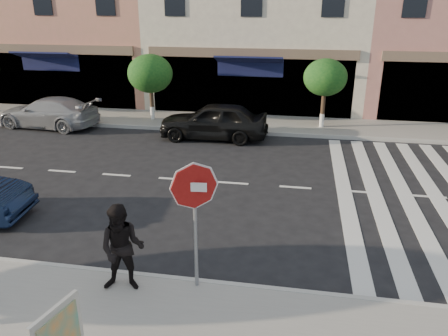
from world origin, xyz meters
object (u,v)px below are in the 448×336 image
stop_sign (194,199)px  car_far_left (48,112)px  car_far_mid (214,121)px  walker (122,249)px

stop_sign → car_far_left: stop_sign is taller
car_far_mid → car_far_left: bearing=-93.7°
walker → car_far_mid: size_ratio=0.40×
stop_sign → car_far_left: 14.47m
stop_sign → car_far_mid: (-1.70, 10.33, -1.30)m
car_far_left → walker: bearing=42.3°
car_far_left → car_far_mid: car_far_mid is taller
car_far_mid → stop_sign: bearing=8.9°
car_far_left → stop_sign: bearing=47.6°
car_far_left → car_far_mid: size_ratio=1.04×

